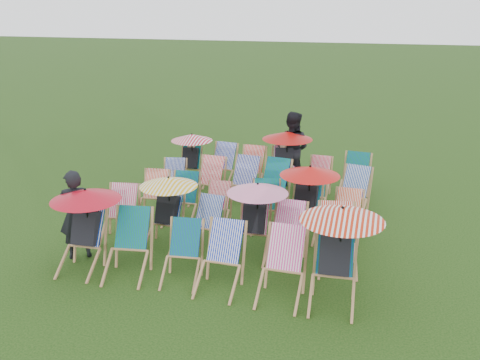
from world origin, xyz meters
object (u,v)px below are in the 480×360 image
(person_left, at_px, (75,215))
(person_rear, at_px, (292,149))
(deckchair_5, at_px, (336,255))
(deckchair_0, at_px, (83,228))
(deckchair_29, at_px, (354,178))

(person_left, bearing_deg, person_rear, -154.74)
(deckchair_5, distance_m, person_rear, 5.35)
(person_rear, bearing_deg, deckchair_0, 73.40)
(deckchair_0, bearing_deg, person_rear, 61.43)
(deckchair_29, relative_size, person_left, 0.62)
(deckchair_0, height_order, deckchair_5, deckchair_5)
(deckchair_29, distance_m, person_left, 6.10)
(deckchair_29, distance_m, person_rear, 1.70)
(deckchair_5, xyz_separation_m, person_rear, (-1.57, 5.11, 0.13))
(deckchair_29, bearing_deg, deckchair_5, -83.88)
(person_left, distance_m, person_rear, 5.60)
(deckchair_29, height_order, person_left, person_left)
(deckchair_5, relative_size, person_left, 0.92)
(deckchair_5, bearing_deg, person_left, 173.30)
(deckchair_5, distance_m, deckchair_29, 4.53)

